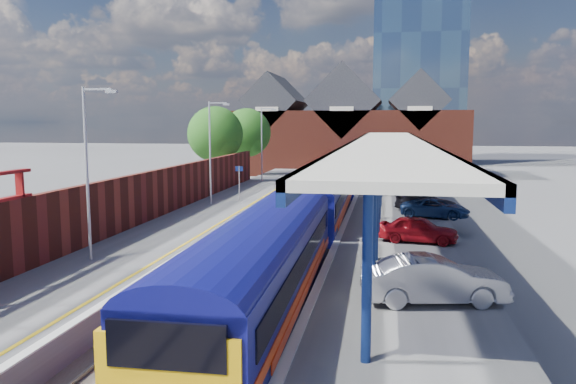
# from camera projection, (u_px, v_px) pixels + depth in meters

# --- Properties ---
(ground) EXTENTS (240.00, 240.00, 0.00)m
(ground) POSITION_uv_depth(u_px,v_px,m) (319.00, 204.00, 45.47)
(ground) COLOR #5B5B5E
(ground) RESTS_ON ground
(ballast_bed) EXTENTS (6.00, 76.00, 0.06)m
(ballast_bed) POSITION_uv_depth(u_px,v_px,m) (300.00, 226.00, 35.69)
(ballast_bed) COLOR #473D33
(ballast_bed) RESTS_ON ground
(rails) EXTENTS (4.51, 76.00, 0.14)m
(rails) POSITION_uv_depth(u_px,v_px,m) (300.00, 225.00, 35.68)
(rails) COLOR slate
(rails) RESTS_ON ground
(left_platform) EXTENTS (5.00, 76.00, 1.00)m
(left_platform) POSITION_uv_depth(u_px,v_px,m) (216.00, 216.00, 36.59)
(left_platform) COLOR #565659
(left_platform) RESTS_ON ground
(right_platform) EXTENTS (6.00, 76.00, 1.00)m
(right_platform) POSITION_uv_depth(u_px,v_px,m) (396.00, 222.00, 34.60)
(right_platform) COLOR #565659
(right_platform) RESTS_ON ground
(coping_left) EXTENTS (0.30, 76.00, 0.05)m
(coping_left) POSITION_uv_depth(u_px,v_px,m) (251.00, 209.00, 36.12)
(coping_left) COLOR silver
(coping_left) RESTS_ON left_platform
(coping_right) EXTENTS (0.30, 76.00, 0.05)m
(coping_right) POSITION_uv_depth(u_px,v_px,m) (349.00, 212.00, 35.03)
(coping_right) COLOR silver
(coping_right) RESTS_ON right_platform
(yellow_line) EXTENTS (0.14, 76.00, 0.01)m
(yellow_line) POSITION_uv_depth(u_px,v_px,m) (242.00, 209.00, 36.22)
(yellow_line) COLOR yellow
(yellow_line) RESTS_ON left_platform
(train) EXTENTS (3.03, 65.94, 3.45)m
(train) POSITION_uv_depth(u_px,v_px,m) (334.00, 182.00, 42.35)
(train) COLOR #0D0E5F
(train) RESTS_ON ground
(canopy) EXTENTS (4.50, 52.00, 4.48)m
(canopy) POSITION_uv_depth(u_px,v_px,m) (389.00, 143.00, 36.01)
(canopy) COLOR navy
(canopy) RESTS_ON right_platform
(lamp_post_b) EXTENTS (1.48, 0.18, 7.00)m
(lamp_post_b) POSITION_uv_depth(u_px,v_px,m) (90.00, 163.00, 22.50)
(lamp_post_b) COLOR #A5A8AA
(lamp_post_b) RESTS_ON left_platform
(lamp_post_c) EXTENTS (1.48, 0.18, 7.00)m
(lamp_post_c) POSITION_uv_depth(u_px,v_px,m) (212.00, 146.00, 38.13)
(lamp_post_c) COLOR #A5A8AA
(lamp_post_c) RESTS_ON left_platform
(lamp_post_d) EXTENTS (1.48, 0.18, 7.00)m
(lamp_post_d) POSITION_uv_depth(u_px,v_px,m) (263.00, 139.00, 53.77)
(lamp_post_d) COLOR #A5A8AA
(lamp_post_d) RESTS_ON left_platform
(platform_sign) EXTENTS (0.55, 0.08, 2.50)m
(platform_sign) POSITION_uv_depth(u_px,v_px,m) (239.00, 177.00, 40.14)
(platform_sign) COLOR #A5A8AA
(platform_sign) RESTS_ON left_platform
(brick_wall) EXTENTS (0.35, 50.00, 3.86)m
(brick_wall) POSITION_uv_depth(u_px,v_px,m) (134.00, 199.00, 30.48)
(brick_wall) COLOR maroon
(brick_wall) RESTS_ON left_platform
(station_building) EXTENTS (30.00, 12.12, 13.78)m
(station_building) POSITION_uv_depth(u_px,v_px,m) (345.00, 131.00, 72.16)
(station_building) COLOR maroon
(station_building) RESTS_ON ground
(glass_tower) EXTENTS (14.20, 14.20, 40.30)m
(glass_tower) POSITION_uv_depth(u_px,v_px,m) (419.00, 37.00, 90.10)
(glass_tower) COLOR #475D79
(glass_tower) RESTS_ON ground
(tree_near) EXTENTS (5.20, 5.20, 8.10)m
(tree_near) POSITION_uv_depth(u_px,v_px,m) (217.00, 136.00, 52.37)
(tree_near) COLOR #382314
(tree_near) RESTS_ON ground
(tree_far) EXTENTS (5.20, 5.20, 8.10)m
(tree_far) POSITION_uv_depth(u_px,v_px,m) (248.00, 134.00, 60.01)
(tree_far) COLOR #382314
(tree_far) RESTS_ON ground
(parked_car_red) EXTENTS (3.82, 2.02, 1.24)m
(parked_car_red) POSITION_uv_depth(u_px,v_px,m) (419.00, 229.00, 26.32)
(parked_car_red) COLOR maroon
(parked_car_red) RESTS_ON right_platform
(parked_car_silver) EXTENTS (4.64, 2.38, 1.46)m
(parked_car_silver) POSITION_uv_depth(u_px,v_px,m) (434.00, 280.00, 17.47)
(parked_car_silver) COLOR #A1A0A4
(parked_car_silver) RESTS_ON right_platform
(parked_car_dark) EXTENTS (4.08, 2.10, 1.13)m
(parked_car_dark) POSITION_uv_depth(u_px,v_px,m) (426.00, 202.00, 35.65)
(parked_car_dark) COLOR black
(parked_car_dark) RESTS_ON right_platform
(parked_car_blue) EXTENTS (4.27, 2.59, 1.11)m
(parked_car_blue) POSITION_uv_depth(u_px,v_px,m) (435.00, 208.00, 33.18)
(parked_car_blue) COLOR navy
(parked_car_blue) RESTS_ON right_platform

